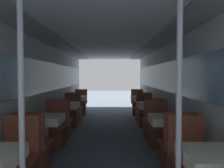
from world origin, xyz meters
TOP-DOWN VIEW (x-y plane):
  - wall_left at (-1.42, 3.77)m, footprint 0.05×10.34m
  - wall_right at (1.42, 3.77)m, footprint 0.05×10.34m
  - ceiling_panel at (0.00, 3.77)m, footprint 2.85×10.34m
  - support_pole_left_0 at (-0.72, 0.91)m, footprint 0.06×0.06m
  - dining_table_left_1 at (-1.06, 2.71)m, footprint 0.58×0.58m
  - chair_left_near_1 at (-1.06, 2.10)m, footprint 0.46×0.46m
  - chair_left_far_1 at (-1.06, 3.33)m, footprint 0.46×0.46m
  - dining_table_left_2 at (-1.06, 4.52)m, footprint 0.58×0.58m
  - chair_left_near_2 at (-1.06, 3.90)m, footprint 0.46×0.46m
  - chair_left_far_2 at (-1.06, 5.13)m, footprint 0.46×0.46m
  - dining_table_left_3 at (-1.06, 6.32)m, footprint 0.58×0.58m
  - chair_left_near_3 at (-1.06, 5.71)m, footprint 0.46×0.46m
  - chair_left_far_3 at (-1.06, 6.93)m, footprint 0.46×0.46m
  - dining_table_right_0 at (1.06, 0.91)m, footprint 0.58×0.58m
  - support_pole_right_0 at (0.72, 0.91)m, footprint 0.06×0.06m
  - dining_table_right_1 at (1.06, 2.71)m, footprint 0.58×0.58m
  - chair_right_near_1 at (1.06, 2.10)m, footprint 0.46×0.46m
  - chair_right_far_1 at (1.06, 3.33)m, footprint 0.46×0.46m
  - dining_table_right_2 at (1.06, 4.52)m, footprint 0.58×0.58m
  - chair_right_near_2 at (1.06, 3.90)m, footprint 0.46×0.46m
  - chair_right_far_2 at (1.06, 5.13)m, footprint 0.46×0.46m
  - dining_table_right_3 at (1.06, 6.32)m, footprint 0.58×0.58m
  - chair_right_near_3 at (1.06, 5.71)m, footprint 0.46×0.46m
  - chair_right_far_3 at (1.06, 6.93)m, footprint 0.46×0.46m

SIDE VIEW (x-z plane):
  - chair_left_near_1 at x=-1.06m, z-range -0.18..0.76m
  - chair_left_far_1 at x=-1.06m, z-range -0.18..0.76m
  - chair_left_near_2 at x=-1.06m, z-range -0.18..0.76m
  - chair_left_far_2 at x=-1.06m, z-range -0.18..0.76m
  - chair_left_near_3 at x=-1.06m, z-range -0.18..0.76m
  - chair_left_far_3 at x=-1.06m, z-range -0.18..0.76m
  - chair_right_near_1 at x=1.06m, z-range -0.18..0.76m
  - chair_right_far_1 at x=1.06m, z-range -0.18..0.76m
  - chair_right_near_2 at x=1.06m, z-range -0.18..0.76m
  - chair_right_far_2 at x=1.06m, z-range -0.18..0.76m
  - chair_right_near_3 at x=1.06m, z-range -0.18..0.76m
  - chair_right_far_3 at x=1.06m, z-range -0.18..0.76m
  - dining_table_left_1 at x=-1.06m, z-range 0.26..1.01m
  - dining_table_left_2 at x=-1.06m, z-range 0.26..1.01m
  - dining_table_left_3 at x=-1.06m, z-range 0.26..1.01m
  - dining_table_right_0 at x=1.06m, z-range 0.26..1.01m
  - dining_table_right_1 at x=1.06m, z-range 0.26..1.01m
  - dining_table_right_2 at x=1.06m, z-range 0.26..1.01m
  - dining_table_right_3 at x=1.06m, z-range 0.26..1.01m
  - support_pole_left_0 at x=-0.72m, z-range 0.00..2.18m
  - support_pole_right_0 at x=0.72m, z-range 0.00..2.18m
  - wall_left at x=-1.42m, z-range 0.05..2.23m
  - wall_right at x=1.42m, z-range 0.05..2.23m
  - ceiling_panel at x=0.00m, z-range 2.19..2.26m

